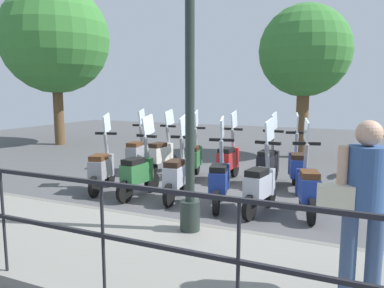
{
  "coord_description": "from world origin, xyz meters",
  "views": [
    {
      "loc": [
        -6.73,
        -2.6,
        1.98
      ],
      "look_at": [
        0.2,
        0.5,
        0.9
      ],
      "focal_mm": 35.0,
      "sensor_mm": 36.0,
      "label": 1
    }
  ],
  "objects_px": {
    "tree_distant": "(305,52)",
    "scooter_near_0": "(308,186)",
    "scooter_far_0": "(297,166)",
    "scooter_far_1": "(268,163)",
    "tree_large": "(55,39)",
    "scooter_near_3": "(177,174)",
    "pedestrian_with_bag": "(363,197)",
    "scooter_far_5": "(137,153)",
    "scooter_far_4": "(161,154)",
    "scooter_near_2": "(219,180)",
    "scooter_far_3": "(194,157)",
    "scooter_far_2": "(228,159)",
    "scooter_near_5": "(102,168)",
    "scooter_near_1": "(260,184)",
    "lamp_post_near": "(190,89)",
    "scooter_near_4": "(138,172)"
  },
  "relations": [
    {
      "from": "scooter_near_1",
      "to": "scooter_near_5",
      "type": "relative_size",
      "value": 1.0
    },
    {
      "from": "scooter_far_5",
      "to": "scooter_near_0",
      "type": "bearing_deg",
      "value": -120.1
    },
    {
      "from": "scooter_far_2",
      "to": "scooter_far_5",
      "type": "xyz_separation_m",
      "value": [
        -0.06,
        2.33,
        0.0
      ]
    },
    {
      "from": "lamp_post_near",
      "to": "scooter_near_1",
      "type": "relative_size",
      "value": 2.73
    },
    {
      "from": "tree_distant",
      "to": "scooter_far_3",
      "type": "distance_m",
      "value": 4.98
    },
    {
      "from": "pedestrian_with_bag",
      "to": "scooter_far_0",
      "type": "xyz_separation_m",
      "value": [
        4.12,
        1.15,
        -0.6
      ]
    },
    {
      "from": "pedestrian_with_bag",
      "to": "scooter_far_1",
      "type": "relative_size",
      "value": 1.03
    },
    {
      "from": "scooter_near_3",
      "to": "scooter_near_1",
      "type": "bearing_deg",
      "value": -100.08
    },
    {
      "from": "scooter_near_1",
      "to": "scooter_far_0",
      "type": "xyz_separation_m",
      "value": [
        1.75,
        -0.31,
        0.0
      ]
    },
    {
      "from": "lamp_post_near",
      "to": "scooter_far_1",
      "type": "height_order",
      "value": "lamp_post_near"
    },
    {
      "from": "scooter_far_0",
      "to": "scooter_far_5",
      "type": "xyz_separation_m",
      "value": [
        0.1,
        3.82,
        0.0
      ]
    },
    {
      "from": "tree_distant",
      "to": "scooter_near_2",
      "type": "xyz_separation_m",
      "value": [
        -5.6,
        0.56,
        -2.62
      ]
    },
    {
      "from": "scooter_far_0",
      "to": "scooter_far_1",
      "type": "height_order",
      "value": "same"
    },
    {
      "from": "tree_distant",
      "to": "scooter_far_0",
      "type": "bearing_deg",
      "value": -173.22
    },
    {
      "from": "lamp_post_near",
      "to": "scooter_near_0",
      "type": "relative_size",
      "value": 2.73
    },
    {
      "from": "scooter_far_4",
      "to": "scooter_near_0",
      "type": "bearing_deg",
      "value": -108.01
    },
    {
      "from": "tree_large",
      "to": "scooter_near_4",
      "type": "bearing_deg",
      "value": -126.55
    },
    {
      "from": "lamp_post_near",
      "to": "scooter_near_4",
      "type": "relative_size",
      "value": 2.73
    },
    {
      "from": "scooter_near_1",
      "to": "scooter_far_0",
      "type": "distance_m",
      "value": 1.78
    },
    {
      "from": "tree_large",
      "to": "scooter_far_4",
      "type": "distance_m",
      "value": 7.27
    },
    {
      "from": "tree_distant",
      "to": "scooter_far_4",
      "type": "distance_m",
      "value": 5.28
    },
    {
      "from": "pedestrian_with_bag",
      "to": "scooter_far_2",
      "type": "distance_m",
      "value": 5.07
    },
    {
      "from": "tree_distant",
      "to": "scooter_far_4",
      "type": "bearing_deg",
      "value": 143.29
    },
    {
      "from": "scooter_far_1",
      "to": "lamp_post_near",
      "type": "bearing_deg",
      "value": -179.9
    },
    {
      "from": "pedestrian_with_bag",
      "to": "lamp_post_near",
      "type": "bearing_deg",
      "value": 47.88
    },
    {
      "from": "scooter_far_1",
      "to": "scooter_far_2",
      "type": "relative_size",
      "value": 1.0
    },
    {
      "from": "tree_distant",
      "to": "scooter_far_0",
      "type": "xyz_separation_m",
      "value": [
        -3.9,
        -0.46,
        -2.62
      ]
    },
    {
      "from": "pedestrian_with_bag",
      "to": "scooter_far_5",
      "type": "height_order",
      "value": "pedestrian_with_bag"
    },
    {
      "from": "scooter_near_2",
      "to": "scooter_far_3",
      "type": "distance_m",
      "value": 2.18
    },
    {
      "from": "pedestrian_with_bag",
      "to": "scooter_near_3",
      "type": "distance_m",
      "value": 3.96
    },
    {
      "from": "pedestrian_with_bag",
      "to": "tree_large",
      "type": "relative_size",
      "value": 0.28
    },
    {
      "from": "scooter_far_3",
      "to": "scooter_far_4",
      "type": "distance_m",
      "value": 0.92
    },
    {
      "from": "scooter_far_2",
      "to": "scooter_near_5",
      "type": "bearing_deg",
      "value": 134.65
    },
    {
      "from": "scooter_far_2",
      "to": "scooter_far_3",
      "type": "bearing_deg",
      "value": 97.93
    },
    {
      "from": "tree_large",
      "to": "scooter_far_3",
      "type": "xyz_separation_m",
      "value": [
        -2.94,
        -6.75,
        -3.33
      ]
    },
    {
      "from": "scooter_far_0",
      "to": "lamp_post_near",
      "type": "bearing_deg",
      "value": 151.33
    },
    {
      "from": "scooter_near_2",
      "to": "scooter_far_0",
      "type": "bearing_deg",
      "value": -44.24
    },
    {
      "from": "tree_distant",
      "to": "scooter_far_2",
      "type": "height_order",
      "value": "tree_distant"
    },
    {
      "from": "tree_large",
      "to": "scooter_near_3",
      "type": "relative_size",
      "value": 3.74
    },
    {
      "from": "tree_distant",
      "to": "scooter_near_0",
      "type": "bearing_deg",
      "value": -170.99
    },
    {
      "from": "scooter_far_1",
      "to": "scooter_far_3",
      "type": "relative_size",
      "value": 1.0
    },
    {
      "from": "lamp_post_near",
      "to": "scooter_near_2",
      "type": "bearing_deg",
      "value": 5.42
    },
    {
      "from": "scooter_near_2",
      "to": "scooter_near_5",
      "type": "height_order",
      "value": "same"
    },
    {
      "from": "pedestrian_with_bag",
      "to": "scooter_near_3",
      "type": "xyz_separation_m",
      "value": [
        2.49,
        3.02,
        -0.6
      ]
    },
    {
      "from": "scooter_near_2",
      "to": "scooter_far_4",
      "type": "relative_size",
      "value": 1.0
    },
    {
      "from": "tree_large",
      "to": "scooter_near_3",
      "type": "distance_m",
      "value": 9.17
    },
    {
      "from": "tree_distant",
      "to": "scooter_near_0",
      "type": "xyz_separation_m",
      "value": [
        -5.46,
        -0.87,
        -2.62
      ]
    },
    {
      "from": "scooter_near_0",
      "to": "scooter_far_4",
      "type": "bearing_deg",
      "value": 47.76
    },
    {
      "from": "tree_large",
      "to": "scooter_near_1",
      "type": "height_order",
      "value": "tree_large"
    },
    {
      "from": "pedestrian_with_bag",
      "to": "scooter_near_4",
      "type": "height_order",
      "value": "pedestrian_with_bag"
    }
  ]
}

